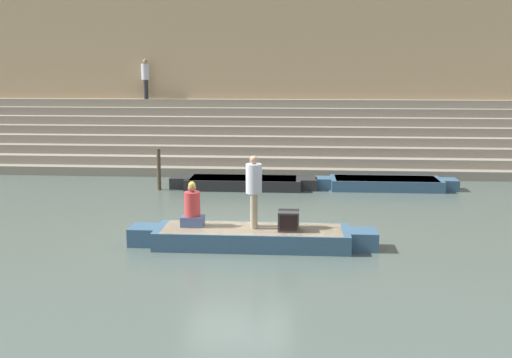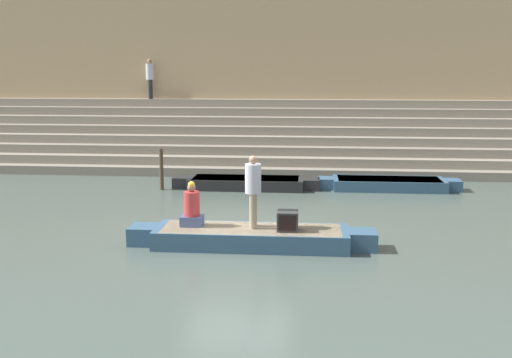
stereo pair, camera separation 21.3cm
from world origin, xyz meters
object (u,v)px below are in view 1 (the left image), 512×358
(person_on_steps, at_px, (146,76))
(moored_boat_distant, at_px, (243,183))
(person_standing, at_px, (254,187))
(mooring_post, at_px, (159,169))
(rowboat_main, at_px, (252,237))
(moored_boat_shore, at_px, (386,183))
(person_rowing, at_px, (192,209))
(tv_set, at_px, (289,221))

(person_on_steps, bearing_deg, moored_boat_distant, -48.35)
(person_standing, distance_m, mooring_post, 6.97)
(rowboat_main, distance_m, moored_boat_distant, 6.54)
(rowboat_main, distance_m, mooring_post, 7.02)
(rowboat_main, xyz_separation_m, person_standing, (0.03, 0.09, 1.13))
(person_standing, distance_m, moored_boat_shore, 7.76)
(person_rowing, bearing_deg, moored_boat_shore, 36.49)
(rowboat_main, distance_m, person_standing, 1.13)
(person_on_steps, bearing_deg, moored_boat_shore, -28.11)
(person_standing, distance_m, person_rowing, 1.50)
(tv_set, bearing_deg, rowboat_main, 167.91)
(rowboat_main, relative_size, moored_boat_distant, 1.14)
(person_standing, xyz_separation_m, tv_set, (0.78, -0.18, -0.72))
(rowboat_main, distance_m, person_rowing, 1.49)
(tv_set, relative_size, moored_boat_distant, 0.09)
(person_rowing, distance_m, person_on_steps, 13.39)
(person_standing, bearing_deg, tv_set, -6.99)
(moored_boat_shore, height_order, person_on_steps, person_on_steps)
(rowboat_main, relative_size, person_standing, 3.40)
(moored_boat_distant, bearing_deg, tv_set, -70.49)
(person_rowing, height_order, tv_set, person_rowing)
(rowboat_main, height_order, person_rowing, person_rowing)
(mooring_post, bearing_deg, rowboat_main, -59.67)
(moored_boat_shore, bearing_deg, rowboat_main, -119.50)
(rowboat_main, relative_size, mooring_post, 4.07)
(moored_boat_shore, distance_m, person_on_steps, 11.59)
(moored_boat_shore, relative_size, mooring_post, 3.39)
(mooring_post, distance_m, person_on_steps, 7.38)
(moored_boat_shore, bearing_deg, person_standing, -119.61)
(rowboat_main, xyz_separation_m, moored_boat_distant, (-0.80, 6.49, -0.03))
(person_rowing, xyz_separation_m, mooring_post, (-2.17, 5.93, -0.13))
(person_standing, height_order, person_on_steps, person_on_steps)
(person_rowing, height_order, moored_boat_shore, person_rowing)
(tv_set, bearing_deg, moored_boat_distant, 98.08)
(moored_boat_shore, xyz_separation_m, person_on_steps, (-9.44, 5.80, 3.40))
(rowboat_main, relative_size, person_on_steps, 3.31)
(rowboat_main, bearing_deg, person_on_steps, 111.65)
(tv_set, relative_size, moored_boat_shore, 0.10)
(rowboat_main, bearing_deg, moored_boat_distant, 94.81)
(rowboat_main, bearing_deg, tv_set, -8.60)
(tv_set, height_order, moored_boat_distant, tv_set)
(person_rowing, bearing_deg, mooring_post, 95.11)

